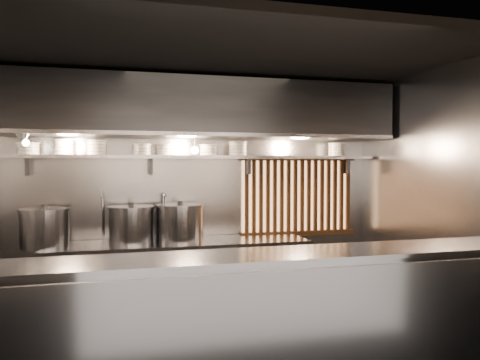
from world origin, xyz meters
name	(u,v)px	position (x,y,z in m)	size (l,w,h in m)	color
floor	(226,354)	(0.00, 0.00, 0.00)	(4.50, 4.50, 0.00)	black
ceiling	(226,56)	(0.00, 0.00, 2.80)	(4.50, 4.50, 0.00)	black
wall_back	(199,196)	(0.00, 1.50, 1.40)	(4.50, 4.50, 0.00)	gray
wall_right	(433,202)	(2.25, 0.00, 1.40)	(3.00, 3.00, 0.00)	gray
serving_counter	(255,329)	(0.00, -0.96, 0.57)	(4.50, 0.56, 1.13)	#9B9BA0
cooking_bench	(179,280)	(-0.30, 1.13, 0.45)	(3.00, 0.70, 0.90)	#9B9BA0
bowl_shelf	(202,157)	(0.00, 1.32, 1.88)	(4.40, 0.34, 0.04)	#9B9BA0
exhaust_hood	(205,110)	(0.00, 1.10, 2.42)	(4.40, 0.81, 0.65)	#2D2D30
wood_screen	(298,196)	(1.30, 1.45, 1.38)	(1.56, 0.09, 1.04)	#E7A568
faucet_left	(103,206)	(-1.15, 1.37, 1.31)	(0.04, 0.30, 0.50)	silver
faucet_right	(164,205)	(-0.45, 1.37, 1.31)	(0.04, 0.30, 0.50)	silver
heat_lamp	(23,137)	(-1.90, 0.85, 2.07)	(0.25, 0.35, 0.20)	#9B9BA0
pendant_bulb	(195,150)	(-0.10, 1.20, 1.96)	(0.09, 0.09, 0.19)	#2D2D30
stock_pot_left	(45,228)	(-1.75, 1.13, 1.11)	(0.55, 0.55, 0.46)	#9B9BA0
stock_pot_mid	(180,222)	(-0.28, 1.17, 1.12)	(0.66, 0.66, 0.47)	#9B9BA0
stock_pot_right	(131,224)	(-0.84, 1.17, 1.11)	(0.67, 0.67, 0.46)	#9B9BA0
bowl_stack_0	(28,149)	(-1.94, 1.32, 1.97)	(0.25, 0.25, 0.13)	white
bowl_stack_1	(64,147)	(-1.56, 1.32, 1.98)	(0.23, 0.23, 0.17)	white
bowl_stack_2	(97,148)	(-1.21, 1.32, 1.98)	(0.23, 0.23, 0.17)	white
bowl_stack_3	(142,150)	(-0.70, 1.32, 1.97)	(0.21, 0.21, 0.13)	white
bowl_stack_4	(165,150)	(-0.44, 1.32, 1.97)	(0.21, 0.21, 0.13)	white
bowl_stack_5	(209,150)	(0.09, 1.32, 1.97)	(0.23, 0.23, 0.13)	white
bowl_stack_6	(238,149)	(0.45, 1.32, 1.98)	(0.23, 0.23, 0.17)	white
bowl_stack_7	(337,150)	(1.78, 1.32, 1.98)	(0.22, 0.22, 0.17)	white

